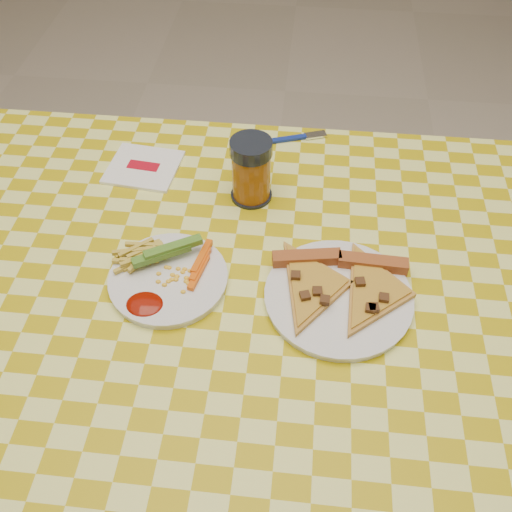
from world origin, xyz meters
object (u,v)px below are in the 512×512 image
object	(u,v)px
plate_left	(169,280)
plate_right	(338,298)
table	(230,305)
drink_glass	(251,171)

from	to	relation	value
plate_left	plate_right	size ratio (longest dim) A/B	0.82
plate_left	plate_right	distance (m)	0.28
plate_left	plate_right	bearing A→B (deg)	-1.82
table	plate_left	world-z (taller)	plate_left
plate_right	drink_glass	distance (m)	0.29
plate_right	drink_glass	xyz separation A→B (m)	(-0.17, 0.24, 0.06)
plate_right	drink_glass	bearing A→B (deg)	125.53
plate_left	table	bearing A→B (deg)	9.96
table	plate_left	xyz separation A→B (m)	(-0.10, -0.02, 0.08)
table	plate_right	world-z (taller)	plate_right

